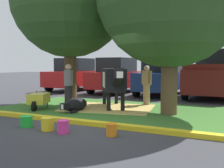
# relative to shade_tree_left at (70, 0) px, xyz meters

# --- Properties ---
(ground_plane) EXTENTS (80.00, 80.00, 0.00)m
(ground_plane) POSITION_rel_shade_tree_left_xyz_m (2.50, -2.74, -4.19)
(ground_plane) COLOR #38383D
(grass_island) EXTENTS (8.32, 4.72, 0.02)m
(grass_island) POSITION_rel_shade_tree_left_xyz_m (2.06, -0.35, -4.18)
(grass_island) COLOR #386B28
(grass_island) RESTS_ON ground
(curb_yellow) EXTENTS (9.52, 0.24, 0.12)m
(curb_yellow) POSITION_rel_shade_tree_left_xyz_m (2.06, -2.87, -4.13)
(curb_yellow) COLOR yellow
(curb_yellow) RESTS_ON ground
(hay_bedding) EXTENTS (3.59, 2.96, 0.04)m
(hay_bedding) POSITION_rel_shade_tree_left_xyz_m (1.79, -0.14, -4.17)
(hay_bedding) COLOR tan
(hay_bedding) RESTS_ON ground
(shade_tree_left) EXTENTS (4.59, 4.59, 6.51)m
(shade_tree_left) POSITION_rel_shade_tree_left_xyz_m (0.00, 0.00, 0.00)
(shade_tree_left) COLOR #4C3823
(shade_tree_left) RESTS_ON ground
(cow_holstein) EXTENTS (2.05, 2.81, 1.53)m
(cow_holstein) POSITION_rel_shade_tree_left_xyz_m (1.94, -0.03, -3.12)
(cow_holstein) COLOR black
(cow_holstein) RESTS_ON ground
(calf_lying) EXTENTS (0.54, 1.31, 0.48)m
(calf_lying) POSITION_rel_shade_tree_left_xyz_m (1.09, -1.25, -3.95)
(calf_lying) COLOR black
(calf_lying) RESTS_ON ground
(person_handler) EXTENTS (0.49, 0.34, 1.60)m
(person_handler) POSITION_rel_shade_tree_left_xyz_m (2.79, 1.24, -3.33)
(person_handler) COLOR #9E7F5B
(person_handler) RESTS_ON ground
(person_visitor_near) EXTENTS (0.40, 0.40, 1.66)m
(person_visitor_near) POSITION_rel_shade_tree_left_xyz_m (0.41, -0.70, -3.30)
(person_visitor_near) COLOR black
(person_visitor_near) RESTS_ON ground
(wheelbarrow) EXTENTS (1.03, 1.58, 0.63)m
(wheelbarrow) POSITION_rel_shade_tree_left_xyz_m (-0.42, -1.42, -3.81)
(wheelbarrow) COLOR gold
(wheelbarrow) RESTS_ON ground
(bucket_green) EXTENTS (0.34, 0.34, 0.30)m
(bucket_green) POSITION_rel_shade_tree_left_xyz_m (1.27, -3.81, -4.04)
(bucket_green) COLOR green
(bucket_green) RESTS_ON ground
(bucket_yellow) EXTENTS (0.34, 0.34, 0.33)m
(bucket_yellow) POSITION_rel_shade_tree_left_xyz_m (2.02, -3.86, -4.02)
(bucket_yellow) COLOR yellow
(bucket_yellow) RESTS_ON ground
(bucket_pink) EXTENTS (0.30, 0.30, 0.32)m
(bucket_pink) POSITION_rel_shade_tree_left_xyz_m (2.54, -3.92, -4.02)
(bucket_pink) COLOR #EA3893
(bucket_pink) RESTS_ON ground
(bucket_orange) EXTENTS (0.27, 0.27, 0.29)m
(bucket_orange) POSITION_rel_shade_tree_left_xyz_m (3.69, -3.63, -4.04)
(bucket_orange) COLOR orange
(bucket_orange) RESTS_ON ground
(sedan_silver) EXTENTS (2.11, 4.44, 2.02)m
(sedan_silver) POSITION_rel_shade_tree_left_xyz_m (-3.46, 5.40, -3.21)
(sedan_silver) COLOR red
(sedan_silver) RESTS_ON ground
(sedan_red) EXTENTS (2.11, 4.44, 2.02)m
(sedan_red) POSITION_rel_shade_tree_left_xyz_m (-0.52, 5.38, -3.21)
(sedan_red) COLOR red
(sedan_red) RESTS_ON ground
(sedan_blue) EXTENTS (2.11, 4.44, 2.02)m
(sedan_blue) POSITION_rel_shade_tree_left_xyz_m (2.21, 5.35, -3.21)
(sedan_blue) COLOR navy
(sedan_blue) RESTS_ON ground
(pickup_truck_maroon) EXTENTS (2.32, 5.45, 2.42)m
(pickup_truck_maroon) POSITION_rel_shade_tree_left_xyz_m (4.82, 5.59, -3.08)
(pickup_truck_maroon) COLOR maroon
(pickup_truck_maroon) RESTS_ON ground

